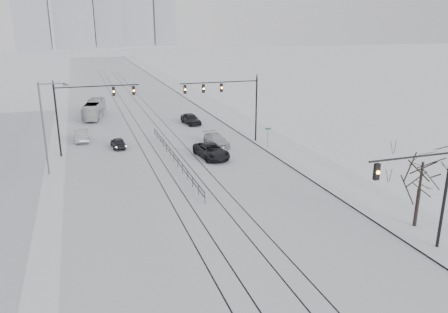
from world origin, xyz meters
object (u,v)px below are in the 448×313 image
Objects in this scene: traffic_mast_near at (426,187)px; box_truck at (94,109)px; sedan_sb_outer at (82,135)px; sedan_nb_front at (211,151)px; sedan_nb_right at (216,140)px; sedan_sb_inner at (118,143)px; bare_tree at (422,169)px; sedan_nb_far at (191,119)px.

traffic_mast_near is 0.73× the size of box_truck.
sedan_sb_outer is 0.84× the size of sedan_nb_front.
sedan_nb_right is (-4.59, 28.61, -3.85)m from traffic_mast_near.
sedan_sb_outer is at bearing -53.44° from sedan_sb_inner.
sedan_sb_inner is 0.66× the size of sedan_nb_front.
bare_tree is at bearing 51.24° from traffic_mast_near.
sedan_nb_front is (13.33, -11.99, 0.01)m from sedan_sb_outer.
traffic_mast_near is at bearing 120.88° from box_truck.
sedan_nb_far reaches higher than sedan_nb_right.
sedan_nb_front is at bearing 139.68° from sedan_sb_outer.
sedan_sb_outer is 0.96× the size of sedan_nb_right.
traffic_mast_near is 25.30m from sedan_nb_front.
bare_tree is 1.25× the size of sedan_nb_right.
sedan_nb_front is 17.10m from sedan_nb_far.
sedan_nb_right is (-7.00, 25.61, -3.78)m from bare_tree.
sedan_nb_right is at bearing 132.65° from box_truck.
traffic_mast_near is 1.43× the size of sedan_nb_right.
sedan_sb_inner is 11.66m from sedan_nb_right.
traffic_mast_near is 29.23m from sedan_nb_right.
sedan_sb_outer reaches higher than sedan_nb_right.
traffic_mast_near reaches higher than box_truck.
sedan_sb_inner is 0.78× the size of sedan_sb_outer.
box_truck is (-20.13, 47.32, -3.16)m from bare_tree.
bare_tree reaches higher than sedan_sb_inner.
traffic_mast_near reaches higher than sedan_nb_right.
bare_tree is 51.52m from box_truck.
sedan_sb_inner is at bearing 161.53° from sedan_nb_right.
sedan_nb_front is (-8.96, 21.14, -3.71)m from bare_tree.
sedan_sb_outer is (-3.98, 4.68, 0.15)m from sedan_sb_inner.
box_truck is (-13.13, 21.71, 0.62)m from sedan_nb_right.
sedan_nb_far is (-6.97, 38.12, -3.70)m from bare_tree.
sedan_nb_far is (15.32, 4.99, 0.01)m from sedan_sb_outer.
sedan_nb_front is at bearing -104.99° from sedan_nb_far.
sedan_nb_front is at bearing 138.16° from sedan_sb_inner.
sedan_sb_inner is 11.87m from sedan_nb_front.
traffic_mast_near reaches higher than sedan_nb_front.
traffic_mast_near is 35.46m from sedan_sb_inner.
box_truck is at bearing 106.82° from sedan_nb_front.
sedan_nb_front is (-6.55, 24.14, -3.78)m from traffic_mast_near.
sedan_nb_right is (11.31, -2.84, 0.08)m from sedan_sb_inner.
traffic_mast_near is 53.45m from box_truck.
sedan_nb_right is 1.06× the size of sedan_nb_far.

